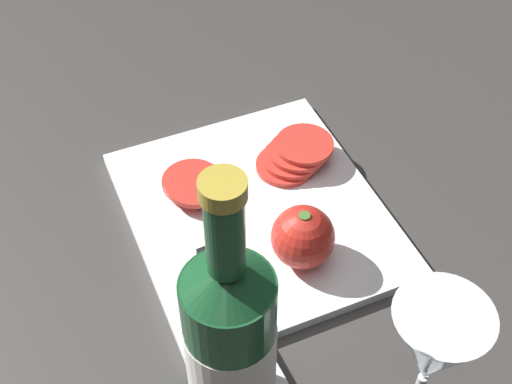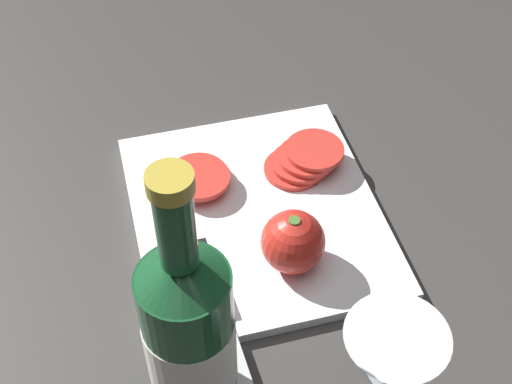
{
  "view_description": "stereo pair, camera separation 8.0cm",
  "coord_description": "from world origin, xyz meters",
  "px_view_note": "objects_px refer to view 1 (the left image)",
  "views": [
    {
      "loc": [
        -0.42,
        0.22,
        0.63
      ],
      "look_at": [
        0.08,
        0.01,
        0.04
      ],
      "focal_mm": 50.0,
      "sensor_mm": 36.0,
      "label": 1
    },
    {
      "loc": [
        -0.44,
        0.15,
        0.63
      ],
      "look_at": [
        0.08,
        0.01,
        0.04
      ],
      "focal_mm": 50.0,
      "sensor_mm": 36.0,
      "label": 2
    }
  ],
  "objects_px": {
    "wine_bottle": "(230,344)",
    "whole_tomato": "(303,237)",
    "tomato_slice_stack_far": "(295,155)",
    "tomato_slice_stack_near": "(194,183)",
    "knife": "(230,296)",
    "wine_glass": "(432,352)"
  },
  "relations": [
    {
      "from": "knife",
      "to": "tomato_slice_stack_far",
      "type": "height_order",
      "value": "tomato_slice_stack_far"
    },
    {
      "from": "wine_glass",
      "to": "tomato_slice_stack_far",
      "type": "height_order",
      "value": "wine_glass"
    },
    {
      "from": "whole_tomato",
      "to": "tomato_slice_stack_far",
      "type": "distance_m",
      "value": 0.15
    },
    {
      "from": "wine_bottle",
      "to": "knife",
      "type": "xyz_separation_m",
      "value": [
        0.1,
        -0.04,
        -0.09
      ]
    },
    {
      "from": "wine_bottle",
      "to": "wine_glass",
      "type": "xyz_separation_m",
      "value": [
        -0.08,
        -0.14,
        0.01
      ]
    },
    {
      "from": "tomato_slice_stack_near",
      "to": "tomato_slice_stack_far",
      "type": "relative_size",
      "value": 0.91
    },
    {
      "from": "wine_bottle",
      "to": "whole_tomato",
      "type": "relative_size",
      "value": 4.39
    },
    {
      "from": "tomato_slice_stack_near",
      "to": "tomato_slice_stack_far",
      "type": "bearing_deg",
      "value": -93.27
    },
    {
      "from": "knife",
      "to": "tomato_slice_stack_far",
      "type": "relative_size",
      "value": 2.43
    },
    {
      "from": "knife",
      "to": "tomato_slice_stack_near",
      "type": "height_order",
      "value": "tomato_slice_stack_near"
    },
    {
      "from": "wine_glass",
      "to": "knife",
      "type": "bearing_deg",
      "value": 30.21
    },
    {
      "from": "tomato_slice_stack_near",
      "to": "tomato_slice_stack_far",
      "type": "height_order",
      "value": "tomato_slice_stack_far"
    },
    {
      "from": "wine_bottle",
      "to": "whole_tomato",
      "type": "height_order",
      "value": "wine_bottle"
    },
    {
      "from": "tomato_slice_stack_far",
      "to": "wine_bottle",
      "type": "bearing_deg",
      "value": 144.52
    },
    {
      "from": "wine_glass",
      "to": "tomato_slice_stack_near",
      "type": "height_order",
      "value": "wine_glass"
    },
    {
      "from": "wine_glass",
      "to": "knife",
      "type": "relative_size",
      "value": 0.73
    },
    {
      "from": "wine_bottle",
      "to": "wine_glass",
      "type": "relative_size",
      "value": 1.74
    },
    {
      "from": "wine_bottle",
      "to": "whole_tomato",
      "type": "distance_m",
      "value": 0.19
    },
    {
      "from": "wine_bottle",
      "to": "tomato_slice_stack_far",
      "type": "relative_size",
      "value": 3.09
    },
    {
      "from": "wine_glass",
      "to": "tomato_slice_stack_near",
      "type": "relative_size",
      "value": 1.95
    },
    {
      "from": "wine_bottle",
      "to": "knife",
      "type": "distance_m",
      "value": 0.14
    },
    {
      "from": "tomato_slice_stack_near",
      "to": "wine_glass",
      "type": "bearing_deg",
      "value": -165.86
    }
  ]
}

